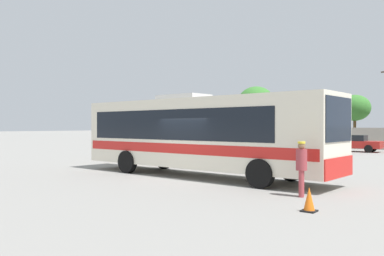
{
  "coord_description": "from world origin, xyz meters",
  "views": [
    {
      "loc": [
        10.27,
        -13.01,
        2.19
      ],
      "look_at": [
        -0.79,
        1.25,
        2.1
      ],
      "focal_mm": 37.33,
      "sensor_mm": 36.0,
      "label": 1
    }
  ],
  "objects_px": {
    "parked_car_second_silver": "(286,140)",
    "traffic_cone_on_apron": "(309,200)",
    "roadside_tree_left": "(256,102)",
    "roadside_tree_midleft": "(355,108)",
    "vendor_umbrella_near_gate_orange": "(131,132)",
    "attendant_by_bus_door": "(301,165)",
    "coach_bus_cream_red": "(197,132)",
    "parked_car_third_red": "(353,143)",
    "parked_car_leftmost_red": "(234,139)"
  },
  "relations": [
    {
      "from": "attendant_by_bus_door",
      "to": "parked_car_second_silver",
      "type": "distance_m",
      "value": 26.95
    },
    {
      "from": "parked_car_second_silver",
      "to": "traffic_cone_on_apron",
      "type": "distance_m",
      "value": 29.11
    },
    {
      "from": "parked_car_second_silver",
      "to": "roadside_tree_midleft",
      "type": "relative_size",
      "value": 0.72
    },
    {
      "from": "roadside_tree_midleft",
      "to": "traffic_cone_on_apron",
      "type": "bearing_deg",
      "value": -76.12
    },
    {
      "from": "roadside_tree_midleft",
      "to": "traffic_cone_on_apron",
      "type": "distance_m",
      "value": 36.65
    },
    {
      "from": "parked_car_third_red",
      "to": "traffic_cone_on_apron",
      "type": "relative_size",
      "value": 7.09
    },
    {
      "from": "parked_car_second_silver",
      "to": "attendant_by_bus_door",
      "type": "bearing_deg",
      "value": -64.43
    },
    {
      "from": "roadside_tree_left",
      "to": "traffic_cone_on_apron",
      "type": "relative_size",
      "value": 10.75
    },
    {
      "from": "parked_car_second_silver",
      "to": "roadside_tree_left",
      "type": "xyz_separation_m",
      "value": [
        -6.47,
        5.92,
        4.26
      ]
    },
    {
      "from": "roadside_tree_midleft",
      "to": "traffic_cone_on_apron",
      "type": "xyz_separation_m",
      "value": [
        8.74,
        -35.38,
        -3.85
      ]
    },
    {
      "from": "attendant_by_bus_door",
      "to": "roadside_tree_left",
      "type": "relative_size",
      "value": 0.25
    },
    {
      "from": "vendor_umbrella_near_gate_orange",
      "to": "coach_bus_cream_red",
      "type": "bearing_deg",
      "value": -24.08
    },
    {
      "from": "attendant_by_bus_door",
      "to": "parked_car_leftmost_red",
      "type": "bearing_deg",
      "value": 125.76
    },
    {
      "from": "attendant_by_bus_door",
      "to": "traffic_cone_on_apron",
      "type": "bearing_deg",
      "value": -62.56
    },
    {
      "from": "traffic_cone_on_apron",
      "to": "parked_car_leftmost_red",
      "type": "bearing_deg",
      "value": 125.19
    },
    {
      "from": "roadside_tree_left",
      "to": "roadside_tree_midleft",
      "type": "relative_size",
      "value": 1.23
    },
    {
      "from": "coach_bus_cream_red",
      "to": "attendant_by_bus_door",
      "type": "xyz_separation_m",
      "value": [
        5.65,
        -2.11,
        -0.94
      ]
    },
    {
      "from": "coach_bus_cream_red",
      "to": "traffic_cone_on_apron",
      "type": "bearing_deg",
      "value": -31.23
    },
    {
      "from": "attendant_by_bus_door",
      "to": "traffic_cone_on_apron",
      "type": "distance_m",
      "value": 2.27
    },
    {
      "from": "parked_car_leftmost_red",
      "to": "parked_car_second_silver",
      "type": "xyz_separation_m",
      "value": [
        5.66,
        0.3,
        -0.0
      ]
    },
    {
      "from": "vendor_umbrella_near_gate_orange",
      "to": "parked_car_second_silver",
      "type": "distance_m",
      "value": 18.81
    },
    {
      "from": "parked_car_third_red",
      "to": "roadside_tree_midleft",
      "type": "xyz_separation_m",
      "value": [
        -2.57,
        9.82,
        3.39
      ]
    },
    {
      "from": "roadside_tree_left",
      "to": "roadside_tree_midleft",
      "type": "bearing_deg",
      "value": 17.36
    },
    {
      "from": "attendant_by_bus_door",
      "to": "vendor_umbrella_near_gate_orange",
      "type": "height_order",
      "value": "vendor_umbrella_near_gate_orange"
    },
    {
      "from": "parked_car_leftmost_red",
      "to": "roadside_tree_left",
      "type": "height_order",
      "value": "roadside_tree_left"
    },
    {
      "from": "attendant_by_bus_door",
      "to": "parked_car_third_red",
      "type": "relative_size",
      "value": 0.38
    },
    {
      "from": "attendant_by_bus_door",
      "to": "vendor_umbrella_near_gate_orange",
      "type": "distance_m",
      "value": 14.63
    },
    {
      "from": "coach_bus_cream_red",
      "to": "parked_car_third_red",
      "type": "relative_size",
      "value": 2.7
    },
    {
      "from": "parked_car_leftmost_red",
      "to": "parked_car_second_silver",
      "type": "distance_m",
      "value": 5.67
    },
    {
      "from": "parked_car_second_silver",
      "to": "roadside_tree_left",
      "type": "bearing_deg",
      "value": 137.57
    },
    {
      "from": "roadside_tree_midleft",
      "to": "traffic_cone_on_apron",
      "type": "height_order",
      "value": "roadside_tree_midleft"
    },
    {
      "from": "attendant_by_bus_door",
      "to": "roadside_tree_midleft",
      "type": "bearing_deg",
      "value": 103.03
    },
    {
      "from": "coach_bus_cream_red",
      "to": "roadside_tree_midleft",
      "type": "distance_m",
      "value": 31.5
    },
    {
      "from": "attendant_by_bus_door",
      "to": "traffic_cone_on_apron",
      "type": "xyz_separation_m",
      "value": [
        1.0,
        -1.92,
        -0.67
      ]
    },
    {
      "from": "parked_car_third_red",
      "to": "coach_bus_cream_red",
      "type": "bearing_deg",
      "value": -91.26
    },
    {
      "from": "parked_car_third_red",
      "to": "roadside_tree_midleft",
      "type": "bearing_deg",
      "value": 104.65
    },
    {
      "from": "coach_bus_cream_red",
      "to": "attendant_by_bus_door",
      "type": "relative_size",
      "value": 7.16
    },
    {
      "from": "coach_bus_cream_red",
      "to": "vendor_umbrella_near_gate_orange",
      "type": "xyz_separation_m",
      "value": [
        -7.84,
        3.5,
        -0.13
      ]
    },
    {
      "from": "parked_car_second_silver",
      "to": "roadside_tree_midleft",
      "type": "bearing_deg",
      "value": 66.99
    },
    {
      "from": "roadside_tree_left",
      "to": "parked_car_leftmost_red",
      "type": "bearing_deg",
      "value": -82.55
    },
    {
      "from": "coach_bus_cream_red",
      "to": "attendant_by_bus_door",
      "type": "height_order",
      "value": "coach_bus_cream_red"
    },
    {
      "from": "parked_car_second_silver",
      "to": "traffic_cone_on_apron",
      "type": "bearing_deg",
      "value": -64.29
    },
    {
      "from": "parked_car_leftmost_red",
      "to": "parked_car_third_red",
      "type": "relative_size",
      "value": 1.02
    },
    {
      "from": "parked_car_leftmost_red",
      "to": "traffic_cone_on_apron",
      "type": "relative_size",
      "value": 7.24
    },
    {
      "from": "parked_car_leftmost_red",
      "to": "roadside_tree_midleft",
      "type": "height_order",
      "value": "roadside_tree_midleft"
    },
    {
      "from": "coach_bus_cream_red",
      "to": "parked_car_third_red",
      "type": "bearing_deg",
      "value": 88.74
    },
    {
      "from": "parked_car_second_silver",
      "to": "parked_car_third_red",
      "type": "distance_m",
      "value": 6.49
    },
    {
      "from": "vendor_umbrella_near_gate_orange",
      "to": "parked_car_third_red",
      "type": "distance_m",
      "value": 19.88
    },
    {
      "from": "roadside_tree_left",
      "to": "parked_car_second_silver",
      "type": "bearing_deg",
      "value": -42.43
    },
    {
      "from": "parked_car_third_red",
      "to": "roadside_tree_midleft",
      "type": "height_order",
      "value": "roadside_tree_midleft"
    }
  ]
}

